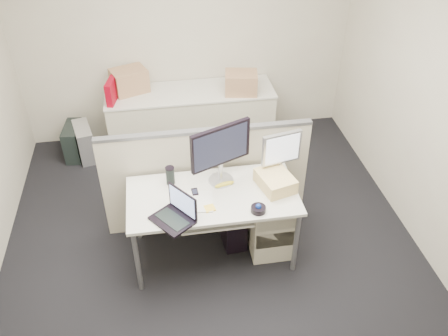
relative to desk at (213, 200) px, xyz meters
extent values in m
cube|color=black|center=(0.00, 0.00, -0.67)|extent=(4.00, 4.50, 0.01)
cube|color=#B9AD9C|center=(0.00, 2.25, 0.69)|extent=(4.00, 0.02, 2.70)
cube|color=#B9AD9C|center=(2.00, 0.00, 0.69)|extent=(0.02, 4.50, 2.70)
cube|color=silver|center=(0.00, 0.00, 0.05)|extent=(1.50, 0.75, 0.03)
cylinder|color=slate|center=(-0.70, -0.33, -0.31)|extent=(0.04, 0.04, 0.70)
cylinder|color=slate|center=(-0.70, 0.33, -0.31)|extent=(0.04, 0.04, 0.70)
cylinder|color=slate|center=(0.70, -0.33, -0.31)|extent=(0.04, 0.04, 0.70)
cylinder|color=slate|center=(0.70, 0.33, -0.31)|extent=(0.04, 0.04, 0.70)
cube|color=silver|center=(0.00, -0.18, -0.04)|extent=(0.62, 0.32, 0.02)
cube|color=beige|center=(0.55, 0.05, -0.34)|extent=(0.40, 0.55, 0.65)
cube|color=#B6B194|center=(0.00, 0.45, -0.11)|extent=(2.00, 0.06, 1.10)
cube|color=beige|center=(0.00, 1.93, -0.30)|extent=(2.00, 0.60, 0.72)
cube|color=black|center=(0.10, 0.18, 0.36)|extent=(0.62, 0.44, 0.58)
cube|color=#B7B7BC|center=(0.65, 0.18, 0.29)|extent=(0.40, 0.26, 0.45)
cube|color=black|center=(-0.37, -0.28, 0.19)|extent=(0.40, 0.42, 0.25)
cylinder|color=black|center=(0.35, -0.28, 0.09)|extent=(0.13, 0.13, 0.05)
cube|color=black|center=(0.60, 0.08, 0.10)|extent=(0.23, 0.19, 0.07)
cube|color=silver|center=(-0.12, -0.08, 0.07)|extent=(0.25, 0.30, 0.01)
cube|color=yellow|center=(-0.05, -0.18, 0.07)|extent=(0.10, 0.10, 0.01)
cylinder|color=black|center=(-0.35, 0.22, 0.15)|extent=(0.08, 0.08, 0.16)
ellipsoid|color=gold|center=(0.12, 0.10, 0.09)|extent=(0.20, 0.09, 0.04)
cube|color=black|center=(-0.15, 0.05, 0.07)|extent=(0.06, 0.11, 0.01)
cube|color=#E4D283|center=(0.57, 0.02, 0.13)|extent=(0.35, 0.40, 0.13)
cube|color=black|center=(0.05, -0.14, -0.02)|extent=(0.49, 0.29, 0.03)
cube|color=black|center=(0.20, 0.20, -0.43)|extent=(0.25, 0.52, 0.47)
cube|color=black|center=(-1.45, 1.89, -0.46)|extent=(0.22, 0.46, 0.41)
cube|color=#B7B7BC|center=(-1.32, 1.84, -0.45)|extent=(0.28, 0.48, 0.42)
cube|color=#B47955|center=(-0.70, 2.05, 0.20)|extent=(0.48, 0.42, 0.30)
cube|color=#B47955|center=(0.60, 1.81, 0.19)|extent=(0.42, 0.35, 0.27)
cube|color=maroon|center=(-0.90, 1.83, 0.20)|extent=(0.14, 0.31, 0.29)
camera|label=1|loc=(-0.41, -3.16, 2.76)|focal=38.00mm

